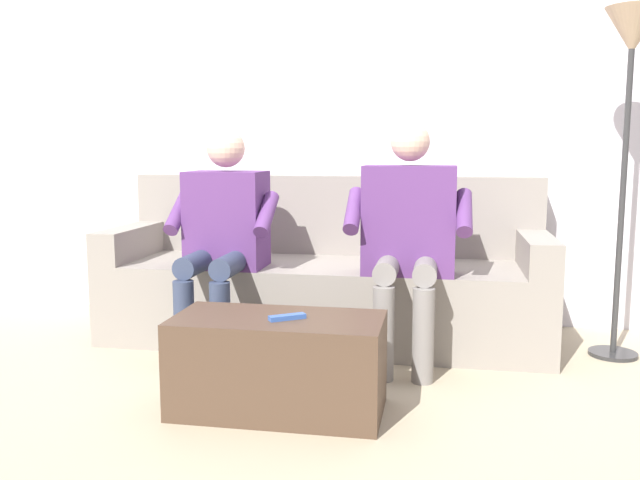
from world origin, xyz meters
The scene contains 8 objects.
ground_plane centered at (0.00, 0.60, 0.00)m, with size 8.00×8.00×0.00m, color tan.
back_wall centered at (0.00, -0.61, 1.22)m, with size 5.33×0.06×2.45m, color silver.
couch centered at (0.00, -0.13, 0.30)m, with size 2.40×0.78×0.90m.
coffee_table centered at (0.00, 0.98, 0.19)m, with size 0.84×0.41×0.39m.
person_left_seated centered at (-0.47, 0.25, 0.67)m, with size 0.60×0.51×1.19m.
person_right_seated centered at (0.47, 0.23, 0.65)m, with size 0.55×0.60×1.16m.
remote_blue centered at (-0.04, 1.00, 0.40)m, with size 0.15×0.04×0.02m, color #3860B7.
floor_lamp centered at (-1.52, -0.04, 1.46)m, with size 0.27×0.27×1.73m.
Camera 1 is at (-0.63, 3.50, 1.06)m, focal length 37.53 mm.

